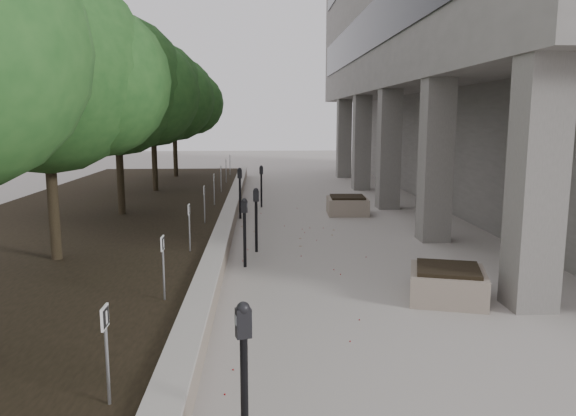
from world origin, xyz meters
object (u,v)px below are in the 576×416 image
object	(u,v)px
parking_meter_1	(244,386)
parking_meter_4	(240,193)
crabapple_tree_4	(153,116)
parking_meter_3	(256,220)
crabapple_tree_3	(117,115)
crabapple_tree_2	(47,114)
planter_back	(347,205)
parking_meter_2	(245,233)
planter_front	(447,283)
parking_meter_5	(261,186)
crabapple_tree_5	(174,116)

from	to	relation	value
parking_meter_1	parking_meter_4	xyz separation A→B (m)	(-0.47, 12.18, 0.02)
crabapple_tree_4	parking_meter_3	world-z (taller)	crabapple_tree_4
parking_meter_4	crabapple_tree_3	bearing A→B (deg)	-154.15
crabapple_tree_2	crabapple_tree_3	size ratio (longest dim) A/B	1.00
crabapple_tree_2	crabapple_tree_3	world-z (taller)	same
parking_meter_1	planter_back	size ratio (longest dim) A/B	1.20
parking_meter_2	planter_front	distance (m)	4.17
crabapple_tree_3	crabapple_tree_4	distance (m)	5.00
parking_meter_1	parking_meter_5	xyz separation A→B (m)	(0.18, 14.31, -0.03)
crabapple_tree_2	parking_meter_3	bearing A→B (deg)	27.88
crabapple_tree_4	parking_meter_4	xyz separation A→B (m)	(3.25, -3.73, -2.34)
crabapple_tree_4	parking_meter_5	distance (m)	4.85
parking_meter_5	planter_back	world-z (taller)	parking_meter_5
crabapple_tree_2	planter_front	size ratio (longest dim) A/B	4.45
parking_meter_2	parking_meter_4	bearing A→B (deg)	103.52
crabapple_tree_2	parking_meter_5	xyz separation A→B (m)	(3.90, 8.40, -2.39)
parking_meter_1	parking_meter_3	size ratio (longest dim) A/B	1.02
parking_meter_3	planter_front	world-z (taller)	parking_meter_3
parking_meter_4	parking_meter_5	xyz separation A→B (m)	(0.65, 2.13, -0.06)
crabapple_tree_3	planter_back	world-z (taller)	crabapple_tree_3
crabapple_tree_2	parking_meter_5	distance (m)	9.57
crabapple_tree_3	parking_meter_3	size ratio (longest dim) A/B	3.66
crabapple_tree_4	parking_meter_4	size ratio (longest dim) A/B	3.47
planter_back	crabapple_tree_2	bearing A→B (deg)	-133.99
parking_meter_2	crabapple_tree_3	bearing A→B (deg)	140.01
crabapple_tree_2	parking_meter_1	xyz separation A→B (m)	(3.72, -5.91, -2.36)
crabapple_tree_4	parking_meter_3	bearing A→B (deg)	-64.77
parking_meter_2	planter_back	distance (m)	6.93
crabapple_tree_5	crabapple_tree_4	bearing A→B (deg)	-90.00
parking_meter_2	planter_back	xyz separation A→B (m)	(3.11, 6.19, -0.43)
crabapple_tree_4	parking_meter_3	size ratio (longest dim) A/B	3.66
crabapple_tree_3	planter_front	size ratio (longest dim) A/B	4.45
parking_meter_5	crabapple_tree_5	bearing A→B (deg)	118.35
parking_meter_3	planter_front	xyz separation A→B (m)	(3.25, -3.55, -0.46)
crabapple_tree_4	parking_meter_1	distance (m)	16.51
planter_back	crabapple_tree_5	bearing A→B (deg)	129.35
crabapple_tree_5	parking_meter_5	size ratio (longest dim) A/B	3.74
crabapple_tree_2	crabapple_tree_3	distance (m)	5.00
parking_meter_2	planter_front	bearing A→B (deg)	-22.52
crabapple_tree_5	parking_meter_4	distance (m)	9.60
crabapple_tree_3	crabapple_tree_5	bearing A→B (deg)	90.00
parking_meter_2	crabapple_tree_2	bearing A→B (deg)	-158.30
parking_meter_4	planter_front	xyz separation A→B (m)	(3.77, -7.83, -0.50)
crabapple_tree_5	planter_back	world-z (taller)	crabapple_tree_5
crabapple_tree_3	parking_meter_3	xyz separation A→B (m)	(3.77, -3.01, -2.38)
crabapple_tree_5	parking_meter_2	world-z (taller)	crabapple_tree_5
parking_meter_4	planter_front	distance (m)	8.70
crabapple_tree_4	crabapple_tree_5	size ratio (longest dim) A/B	1.00
crabapple_tree_2	parking_meter_1	bearing A→B (deg)	-57.80
parking_meter_1	parking_meter_5	world-z (taller)	parking_meter_1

